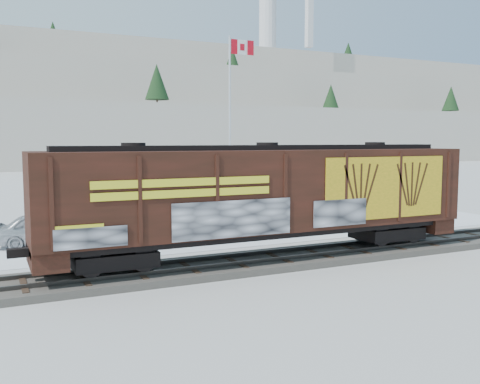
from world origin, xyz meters
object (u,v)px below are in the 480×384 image
hopper_railcar (267,194)px  car_white (180,225)px  car_dark (278,217)px  car_silver (46,229)px  flagpole (231,149)px

hopper_railcar → car_white: (-1.63, 6.36, -2.13)m
car_white → car_dark: car_white is taller
hopper_railcar → car_white: 6.91m
hopper_railcar → car_silver: size_ratio=3.87×
hopper_railcar → car_silver: bearing=135.1°
flagpole → hopper_railcar: bearing=-108.9°
hopper_railcar → car_dark: (4.78, 7.43, -2.26)m
flagpole → car_white: 10.99m
car_silver → car_white: size_ratio=0.96×
hopper_railcar → flagpole: bearing=71.1°
hopper_railcar → car_white: hopper_railcar is taller
flagpole → car_dark: flagpole is taller
flagpole → car_dark: size_ratio=2.57×
car_white → car_dark: (6.41, 1.07, -0.13)m
car_silver → car_dark: 12.81m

